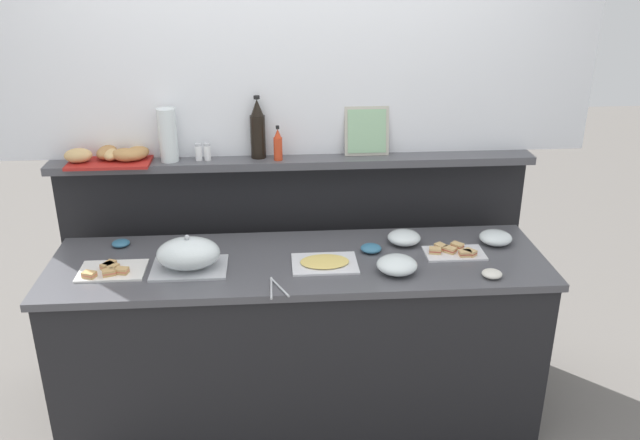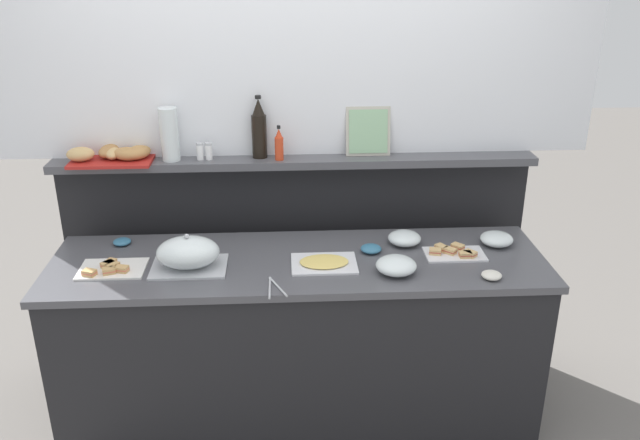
% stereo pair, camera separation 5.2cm
% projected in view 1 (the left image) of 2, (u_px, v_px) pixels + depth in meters
% --- Properties ---
extents(ground_plane, '(12.00, 12.00, 0.00)m').
position_uv_depth(ground_plane, '(296.00, 348.00, 4.00)').
color(ground_plane, slate).
extents(buffet_counter, '(2.32, 0.67, 0.89)m').
position_uv_depth(buffet_counter, '(300.00, 341.00, 3.27)').
color(buffet_counter, black).
rests_on(buffet_counter, ground_plane).
extents(back_ledge_unit, '(2.46, 0.22, 1.25)m').
position_uv_depth(back_ledge_unit, '(295.00, 257.00, 3.66)').
color(back_ledge_unit, black).
rests_on(back_ledge_unit, ground_plane).
extents(upper_wall_panel, '(3.06, 0.08, 1.35)m').
position_uv_depth(upper_wall_panel, '(291.00, 18.00, 3.19)').
color(upper_wall_panel, white).
rests_on(upper_wall_panel, back_ledge_unit).
extents(sandwich_platter_side, '(0.28, 0.16, 0.04)m').
position_uv_depth(sandwich_platter_side, '(454.00, 252.00, 3.15)').
color(sandwich_platter_side, silver).
rests_on(sandwich_platter_side, buffet_counter).
extents(sandwich_platter_front, '(0.30, 0.20, 0.04)m').
position_uv_depth(sandwich_platter_front, '(111.00, 270.00, 2.98)').
color(sandwich_platter_front, white).
rests_on(sandwich_platter_front, buffet_counter).
extents(cold_cuts_platter, '(0.30, 0.22, 0.02)m').
position_uv_depth(cold_cuts_platter, '(325.00, 263.00, 3.05)').
color(cold_cuts_platter, silver).
rests_on(cold_cuts_platter, buffet_counter).
extents(serving_cloche, '(0.34, 0.24, 0.17)m').
position_uv_depth(serving_cloche, '(188.00, 255.00, 2.99)').
color(serving_cloche, '#B7BABF').
rests_on(serving_cloche, buffet_counter).
extents(glass_bowl_large, '(0.16, 0.16, 0.07)m').
position_uv_depth(glass_bowl_large, '(404.00, 238.00, 3.26)').
color(glass_bowl_large, silver).
rests_on(glass_bowl_large, buffet_counter).
extents(glass_bowl_medium, '(0.18, 0.18, 0.07)m').
position_uv_depth(glass_bowl_medium, '(397.00, 265.00, 2.97)').
color(glass_bowl_medium, silver).
rests_on(glass_bowl_medium, buffet_counter).
extents(glass_bowl_small, '(0.16, 0.16, 0.06)m').
position_uv_depth(glass_bowl_small, '(495.00, 238.00, 3.26)').
color(glass_bowl_small, silver).
rests_on(glass_bowl_small, buffet_counter).
extents(condiment_bowl_teal, '(0.09, 0.09, 0.03)m').
position_uv_depth(condiment_bowl_teal, '(492.00, 274.00, 2.94)').
color(condiment_bowl_teal, silver).
rests_on(condiment_bowl_teal, buffet_counter).
extents(condiment_bowl_red, '(0.10, 0.10, 0.04)m').
position_uv_depth(condiment_bowl_red, '(371.00, 248.00, 3.18)').
color(condiment_bowl_red, teal).
rests_on(condiment_bowl_red, buffet_counter).
extents(condiment_bowl_dark, '(0.09, 0.09, 0.03)m').
position_uv_depth(condiment_bowl_dark, '(121.00, 243.00, 3.24)').
color(condiment_bowl_dark, teal).
rests_on(condiment_bowl_dark, buffet_counter).
extents(serving_tongs, '(0.08, 0.19, 0.01)m').
position_uv_depth(serving_tongs, '(275.00, 287.00, 2.85)').
color(serving_tongs, '#B7BABF').
rests_on(serving_tongs, buffet_counter).
extents(hot_sauce_bottle, '(0.04, 0.04, 0.18)m').
position_uv_depth(hot_sauce_bottle, '(278.00, 145.00, 3.30)').
color(hot_sauce_bottle, red).
rests_on(hot_sauce_bottle, back_ledge_unit).
extents(wine_bottle_dark, '(0.08, 0.08, 0.32)m').
position_uv_depth(wine_bottle_dark, '(258.00, 130.00, 3.31)').
color(wine_bottle_dark, black).
rests_on(wine_bottle_dark, back_ledge_unit).
extents(salt_shaker, '(0.03, 0.03, 0.09)m').
position_uv_depth(salt_shaker, '(199.00, 152.00, 3.31)').
color(salt_shaker, white).
rests_on(salt_shaker, back_ledge_unit).
extents(pepper_shaker, '(0.03, 0.03, 0.09)m').
position_uv_depth(pepper_shaker, '(207.00, 152.00, 3.31)').
color(pepper_shaker, white).
rests_on(pepper_shaker, back_ledge_unit).
extents(bread_basket, '(0.43, 0.26, 0.08)m').
position_uv_depth(bread_basket, '(114.00, 156.00, 3.27)').
color(bread_basket, '#B2231E').
rests_on(bread_basket, back_ledge_unit).
extents(framed_picture, '(0.23, 0.06, 0.25)m').
position_uv_depth(framed_picture, '(367.00, 131.00, 3.37)').
color(framed_picture, '#B2AD9E').
rests_on(framed_picture, back_ledge_unit).
extents(water_carafe, '(0.09, 0.09, 0.27)m').
position_uv_depth(water_carafe, '(168.00, 135.00, 3.26)').
color(water_carafe, silver).
rests_on(water_carafe, back_ledge_unit).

